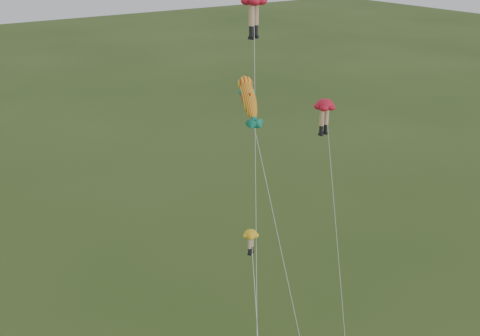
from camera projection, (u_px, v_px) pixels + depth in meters
legs_kite_red_high at (254, 5)px, 33.73m from camera, size 9.06×12.85×20.25m
legs_kite_red_mid at (325, 113)px, 29.92m from camera, size 2.27×5.73×15.10m
legs_kite_yellow at (252, 246)px, 28.82m from camera, size 3.52×6.03×8.86m
fish_kite at (249, 99)px, 29.92m from camera, size 2.72×10.42×16.37m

